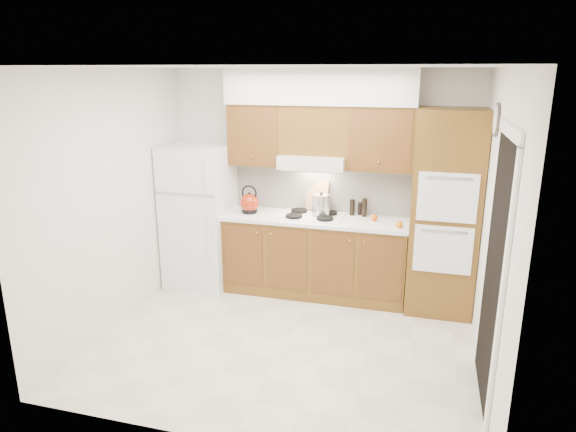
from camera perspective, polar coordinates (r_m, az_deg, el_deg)
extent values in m
plane|color=beige|center=(5.21, -0.26, -13.68)|extent=(3.60, 3.60, 0.00)
plane|color=white|center=(4.53, -0.31, 16.26)|extent=(3.60, 3.60, 0.00)
cube|color=silver|center=(6.12, 3.52, 3.88)|extent=(3.60, 0.02, 2.60)
cube|color=silver|center=(5.46, -18.80, 1.57)|extent=(0.02, 3.00, 2.60)
cube|color=silver|center=(4.58, 21.97, -1.41)|extent=(0.02, 3.00, 2.60)
cube|color=white|center=(6.33, -9.77, -0.02)|extent=(0.75, 0.72, 1.72)
cube|color=brown|center=(6.07, 3.03, -4.58)|extent=(2.11, 0.60, 0.90)
cube|color=white|center=(5.91, 3.07, -0.34)|extent=(2.13, 0.62, 0.04)
cube|color=white|center=(6.12, 3.71, 3.10)|extent=(2.11, 0.03, 0.56)
cube|color=brown|center=(5.73, 17.01, 0.31)|extent=(0.70, 0.65, 2.20)
cube|color=brown|center=(6.06, -3.43, 9.03)|extent=(0.63, 0.33, 0.70)
cube|color=brown|center=(5.76, 10.31, 8.45)|extent=(0.73, 0.33, 0.70)
cube|color=silver|center=(5.86, 2.87, 6.08)|extent=(0.75, 0.45, 0.15)
cube|color=brown|center=(5.87, 3.04, 9.55)|extent=(0.75, 0.33, 0.55)
cube|color=silver|center=(5.81, 3.58, 14.18)|extent=(2.13, 0.36, 0.40)
cube|color=white|center=(5.94, 2.65, -0.01)|extent=(0.74, 0.50, 0.01)
cube|color=black|center=(4.33, 21.94, -5.90)|extent=(0.02, 0.90, 2.10)
cylinder|color=#3F3833|center=(4.96, 22.16, 9.88)|extent=(0.02, 0.30, 0.30)
sphere|color=#971F0A|center=(6.07, -4.31, 1.45)|extent=(0.29, 0.29, 0.22)
cube|color=tan|center=(6.11, 3.26, 2.32)|extent=(0.29, 0.15, 0.36)
cylinder|color=silver|center=(5.92, 3.70, 1.28)|extent=(0.27, 0.27, 0.22)
cylinder|color=black|center=(5.98, 8.48, 0.94)|extent=(0.08, 0.08, 0.21)
cylinder|color=black|center=(6.01, 7.14, 0.96)|extent=(0.08, 0.08, 0.19)
cylinder|color=black|center=(6.06, 8.01, 0.83)|extent=(0.06, 0.06, 0.15)
sphere|color=orange|center=(5.63, 12.27, -0.92)|extent=(0.10, 0.10, 0.08)
sphere|color=orange|center=(5.83, 9.54, -0.17)|extent=(0.10, 0.10, 0.08)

